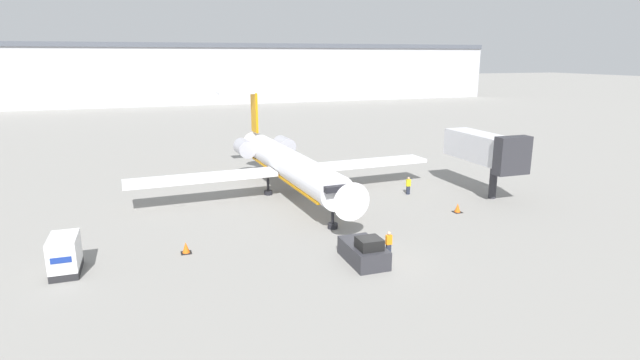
# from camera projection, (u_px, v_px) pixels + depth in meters

# --- Properties ---
(ground_plane) EXTENTS (600.00, 600.00, 0.00)m
(ground_plane) POSITION_uv_depth(u_px,v_px,m) (375.00, 264.00, 32.16)
(ground_plane) COLOR gray
(terminal_building) EXTENTS (180.00, 16.80, 16.42)m
(terminal_building) POSITION_uv_depth(u_px,v_px,m) (192.00, 73.00, 140.11)
(terminal_building) COLOR #B2B2B7
(terminal_building) RESTS_ON ground
(airplane_main) EXTENTS (29.82, 26.82, 9.06)m
(airplane_main) POSITION_uv_depth(u_px,v_px,m) (288.00, 163.00, 47.60)
(airplane_main) COLOR white
(airplane_main) RESTS_ON ground
(pushback_tug) EXTENTS (2.11, 3.99, 1.92)m
(pushback_tug) POSITION_uv_depth(u_px,v_px,m) (364.00, 251.00, 32.27)
(pushback_tug) COLOR #2D2D33
(pushback_tug) RESTS_ON ground
(luggage_cart) EXTENTS (1.63, 2.90, 2.37)m
(luggage_cart) POSITION_uv_depth(u_px,v_px,m) (65.00, 255.00, 30.52)
(luggage_cart) COLOR #232326
(luggage_cart) RESTS_ON ground
(worker_near_tug) EXTENTS (0.40, 0.24, 1.73)m
(worker_near_tug) POSITION_uv_depth(u_px,v_px,m) (389.00, 243.00, 33.17)
(worker_near_tug) COLOR #232838
(worker_near_tug) RESTS_ON ground
(worker_by_wing) EXTENTS (0.40, 0.24, 1.72)m
(worker_by_wing) POSITION_uv_depth(u_px,v_px,m) (408.00, 185.00, 48.05)
(worker_by_wing) COLOR #232838
(worker_by_wing) RESTS_ON ground
(traffic_cone_left) EXTENTS (0.70, 0.70, 0.78)m
(traffic_cone_left) POSITION_uv_depth(u_px,v_px,m) (186.00, 248.00, 33.80)
(traffic_cone_left) COLOR black
(traffic_cone_left) RESTS_ON ground
(traffic_cone_right) EXTENTS (0.72, 0.72, 0.79)m
(traffic_cone_right) POSITION_uv_depth(u_px,v_px,m) (458.00, 208.00, 42.63)
(traffic_cone_right) COLOR black
(traffic_cone_right) RESTS_ON ground
(jet_bridge) EXTENTS (3.20, 9.39, 6.19)m
(jet_bridge) POSITION_uv_depth(u_px,v_px,m) (485.00, 149.00, 47.31)
(jet_bridge) COLOR #2D2D33
(jet_bridge) RESTS_ON ground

